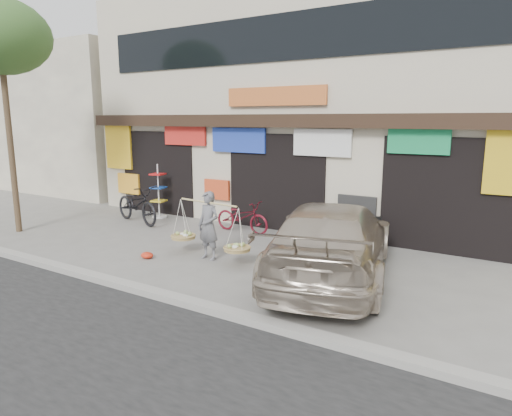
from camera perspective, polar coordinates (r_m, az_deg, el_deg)
The scene contains 10 objects.
ground at distance 10.25m, azimuth -7.30°, elevation -6.62°, with size 70.00×70.00×0.00m, color slate.
kerb at distance 8.86m, azimuth -15.60°, elevation -9.40°, with size 70.00×0.25×0.12m, color gray.
shophouse_block at distance 15.28m, azimuth 8.07°, elevation 12.27°, with size 14.00×6.32×7.00m.
neighbor_west at distance 24.50m, azimuth -22.05°, elevation 10.04°, with size 12.00×7.00×6.00m, color #BFB69E.
street_vendor at distance 10.19m, azimuth -5.94°, elevation -2.58°, with size 2.20×0.73×1.54m.
bike_0 at distance 14.21m, azimuth -14.66°, elevation 0.49°, with size 0.77×2.20×1.15m, color black.
bike_2 at distance 12.62m, azimuth -1.73°, elevation -1.09°, with size 0.59×1.69×0.89m, color maroon.
suv at distance 9.09m, azimuth 9.50°, elevation -4.01°, with size 3.37×5.57×1.51m.
display_rack at distance 14.83m, azimuth -12.08°, elevation 1.47°, with size 0.48×0.48×1.71m.
red_bag at distance 10.65m, azimuth -13.47°, elevation -5.77°, with size 0.31×0.25×0.14m, color red.
Camera 1 is at (6.22, -7.54, 3.09)m, focal length 32.00 mm.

